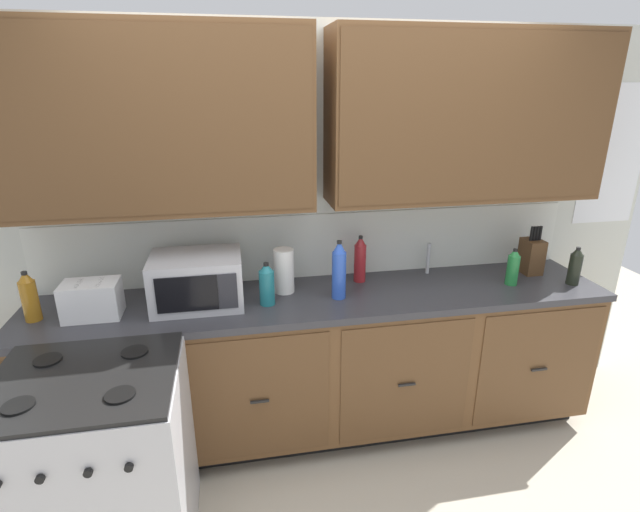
{
  "coord_description": "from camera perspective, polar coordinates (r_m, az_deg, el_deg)",
  "views": [
    {
      "loc": [
        -0.49,
        -2.16,
        2.07
      ],
      "look_at": [
        -0.03,
        0.27,
        1.18
      ],
      "focal_mm": 26.86,
      "sensor_mm": 36.0,
      "label": 1
    }
  ],
  "objects": [
    {
      "name": "bottle_red",
      "position": [
        2.9,
        4.79,
        -0.4
      ],
      "size": [
        0.07,
        0.07,
        0.29
      ],
      "color": "maroon",
      "rests_on": "counter_run"
    },
    {
      "name": "knife_block",
      "position": [
        3.32,
        23.88,
        0.05
      ],
      "size": [
        0.11,
        0.14,
        0.31
      ],
      "color": "#52361E",
      "rests_on": "counter_run"
    },
    {
      "name": "toaster",
      "position": [
        2.73,
        -25.54,
        -4.71
      ],
      "size": [
        0.28,
        0.18,
        0.19
      ],
      "color": "white",
      "rests_on": "counter_run"
    },
    {
      "name": "bottle_dark",
      "position": [
        3.24,
        28.12,
        -1.08
      ],
      "size": [
        0.07,
        0.07,
        0.23
      ],
      "color": "black",
      "rests_on": "counter_run"
    },
    {
      "name": "ground_plane",
      "position": [
        3.03,
        1.65,
        -23.36
      ],
      "size": [
        8.19,
        8.19,
        0.0
      ],
      "primitive_type": "plane",
      "color": "#B2A893"
    },
    {
      "name": "microwave",
      "position": [
        2.68,
        -14.43,
        -2.79
      ],
      "size": [
        0.48,
        0.37,
        0.28
      ],
      "color": "#B7B7BC",
      "rests_on": "counter_run"
    },
    {
      "name": "bottle_teal",
      "position": [
        2.61,
        -6.35,
        -3.35
      ],
      "size": [
        0.08,
        0.08,
        0.24
      ],
      "color": "#1E707A",
      "rests_on": "counter_run"
    },
    {
      "name": "bottle_amber",
      "position": [
        2.83,
        -31.33,
        -4.17
      ],
      "size": [
        0.08,
        0.08,
        0.27
      ],
      "color": "#9E6619",
      "rests_on": "counter_run"
    },
    {
      "name": "counter_run",
      "position": [
        2.97,
        0.54,
        -12.68
      ],
      "size": [
        3.31,
        0.64,
        0.93
      ],
      "color": "black",
      "rests_on": "ground_plane"
    },
    {
      "name": "wall_unit",
      "position": [
        2.73,
        -0.18,
        10.96
      ],
      "size": [
        4.48,
        0.4,
        2.41
      ],
      "color": "silver",
      "rests_on": "ground_plane"
    },
    {
      "name": "bottle_blue",
      "position": [
        2.66,
        2.28,
        -1.72
      ],
      "size": [
        0.08,
        0.08,
        0.34
      ],
      "color": "blue",
      "rests_on": "counter_run"
    },
    {
      "name": "paper_towel_roll",
      "position": [
        2.76,
        -4.31,
        -1.76
      ],
      "size": [
        0.12,
        0.12,
        0.26
      ],
      "primitive_type": "cylinder",
      "color": "white",
      "rests_on": "counter_run"
    },
    {
      "name": "sink_faucet",
      "position": [
        3.1,
        12.76,
        -0.28
      ],
      "size": [
        0.02,
        0.02,
        0.2
      ],
      "primitive_type": "cylinder",
      "color": "#B2B5BA",
      "rests_on": "counter_run"
    },
    {
      "name": "bottle_green",
      "position": [
        3.08,
        22.01,
        -1.24
      ],
      "size": [
        0.07,
        0.07,
        0.23
      ],
      "color": "#237A38",
      "rests_on": "counter_run"
    },
    {
      "name": "stove_range",
      "position": [
        2.52,
        -24.76,
        -21.94
      ],
      "size": [
        0.76,
        0.68,
        0.95
      ],
      "color": "#B7B7BC",
      "rests_on": "ground_plane"
    }
  ]
}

